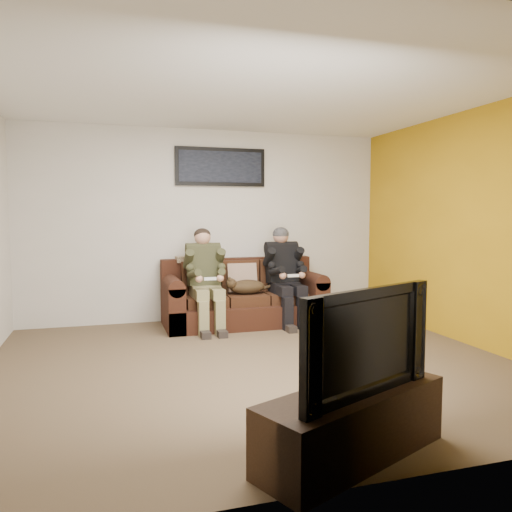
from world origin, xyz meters
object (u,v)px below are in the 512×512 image
object	(u,v)px
person_right	(285,270)
television	(354,339)
tv_stand	(353,424)
person_left	(205,273)
sofa	(242,299)
cat	(246,286)
framed_poster	(221,167)

from	to	relation	value
person_right	television	distance (m)	3.71
tv_stand	television	size ratio (longest dim) A/B	1.19
tv_stand	person_right	bearing A→B (deg)	52.63
person_left	sofa	bearing A→B (deg)	17.98
person_right	cat	size ratio (longest dim) A/B	1.94
cat	person_right	bearing A→B (deg)	0.30
person_right	framed_poster	distance (m)	1.67
sofa	television	distance (m)	3.81
person_right	sofa	bearing A→B (deg)	162.06
person_left	person_right	distance (m)	1.07
person_right	television	xyz separation A→B (m)	(-0.89, -3.60, 0.01)
framed_poster	tv_stand	world-z (taller)	framed_poster
person_right	person_left	bearing A→B (deg)	-179.98
person_left	cat	size ratio (longest dim) A/B	1.93
person_left	framed_poster	world-z (taller)	framed_poster
cat	framed_poster	distance (m)	1.69
person_left	cat	world-z (taller)	person_left
sofa	television	world-z (taller)	television
sofa	television	size ratio (longest dim) A/B	1.92
person_left	person_right	xyz separation A→B (m)	(1.07, 0.00, 0.00)
framed_poster	person_left	bearing A→B (deg)	-120.67
sofa	person_left	xyz separation A→B (m)	(-0.54, -0.17, 0.39)
cat	television	size ratio (longest dim) A/B	0.61
sofa	tv_stand	bearing A→B (deg)	-95.31
sofa	cat	size ratio (longest dim) A/B	3.16
framed_poster	television	size ratio (longest dim) A/B	1.15
framed_poster	tv_stand	xyz separation A→B (m)	(-0.15, -4.17, -1.90)
cat	television	distance (m)	3.62
person_right	television	world-z (taller)	person_right
cat	tv_stand	distance (m)	3.63
sofa	cat	xyz separation A→B (m)	(-0.00, -0.18, 0.20)
cat	tv_stand	world-z (taller)	cat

